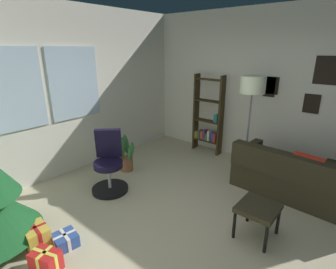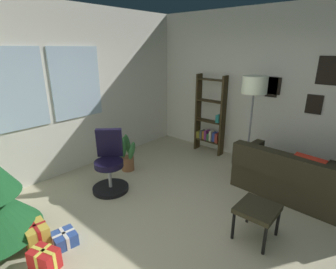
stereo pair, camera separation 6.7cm
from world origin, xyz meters
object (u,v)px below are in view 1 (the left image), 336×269
object	(u,v)px
bookshelf	(208,120)
gift_box_blue	(65,240)
gift_box_gold	(36,237)
office_chair	(109,168)
couch	(314,180)
floor_lamp	(252,90)
gift_box_red	(46,261)
potted_plant	(126,155)
footstool	(258,210)

from	to	relation	value
bookshelf	gift_box_blue	bearing A→B (deg)	-175.33
gift_box_gold	office_chair	bearing A→B (deg)	15.42
couch	bookshelf	world-z (taller)	bookshelf
couch	floor_lamp	world-z (taller)	floor_lamp
floor_lamp	gift_box_red	bearing A→B (deg)	170.21
gift_box_blue	bookshelf	world-z (taller)	bookshelf
floor_lamp	potted_plant	bearing A→B (deg)	128.75
gift_box_blue	bookshelf	bearing A→B (deg)	4.67
couch	gift_box_red	xyz separation A→B (m)	(-3.25, 1.71, -0.15)
gift_box_red	potted_plant	distance (m)	2.31
couch	potted_plant	xyz separation A→B (m)	(-1.23, 2.81, 0.03)
footstool	floor_lamp	world-z (taller)	floor_lamp
gift_box_gold	floor_lamp	world-z (taller)	floor_lamp
gift_box_gold	office_chair	world-z (taller)	office_chair
floor_lamp	footstool	bearing A→B (deg)	-151.45
couch	gift_box_red	bearing A→B (deg)	152.22
floor_lamp	potted_plant	xyz separation A→B (m)	(-1.35, 1.68, -1.18)
couch	bookshelf	xyz separation A→B (m)	(0.51, 2.17, 0.44)
office_chair	bookshelf	world-z (taller)	bookshelf
gift_box_gold	gift_box_blue	bearing A→B (deg)	-49.92
potted_plant	gift_box_blue	bearing A→B (deg)	-151.83
couch	office_chair	xyz separation A→B (m)	(-1.84, 2.50, 0.11)
office_chair	bookshelf	xyz separation A→B (m)	(2.34, -0.32, 0.34)
office_chair	floor_lamp	xyz separation A→B (m)	(1.95, -1.37, 1.10)
footstool	couch	bearing A→B (deg)	-12.32
gift_box_blue	office_chair	distance (m)	1.30
office_chair	potted_plant	bearing A→B (deg)	27.36
couch	gift_box_red	world-z (taller)	couch
footstool	gift_box_blue	bearing A→B (deg)	134.34
office_chair	potted_plant	world-z (taller)	office_chair
footstool	gift_box_red	distance (m)	2.34
gift_box_blue	office_chair	bearing A→B (deg)	28.61
gift_box_blue	potted_plant	world-z (taller)	potted_plant
gift_box_red	bookshelf	distance (m)	3.83
footstool	bookshelf	xyz separation A→B (m)	(1.91, 1.87, 0.35)
couch	bookshelf	bearing A→B (deg)	76.83
gift_box_blue	office_chair	world-z (taller)	office_chair
potted_plant	bookshelf	bearing A→B (deg)	-20.14
gift_box_red	floor_lamp	size ratio (longest dim) A/B	0.19
footstool	floor_lamp	distance (m)	2.06
floor_lamp	potted_plant	distance (m)	2.46
gift_box_gold	office_chair	size ratio (longest dim) A/B	0.35
footstool	floor_lamp	xyz separation A→B (m)	(1.52, 0.83, 1.12)
gift_box_blue	bookshelf	xyz separation A→B (m)	(3.46, 0.28, 0.63)
gift_box_red	potted_plant	world-z (taller)	potted_plant
footstool	gift_box_red	world-z (taller)	footstool
footstool	gift_box_gold	bearing A→B (deg)	133.80
footstool	gift_box_blue	world-z (taller)	footstool
office_chair	couch	bearing A→B (deg)	-53.68
gift_box_red	bookshelf	bearing A→B (deg)	6.98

